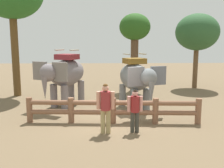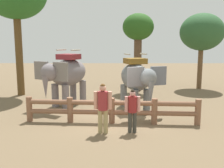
{
  "view_description": "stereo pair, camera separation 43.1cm",
  "coord_description": "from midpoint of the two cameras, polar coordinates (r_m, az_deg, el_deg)",
  "views": [
    {
      "loc": [
        -0.37,
        -10.2,
        3.3
      ],
      "look_at": [
        0.0,
        1.35,
        1.4
      ],
      "focal_mm": 41.23,
      "sensor_mm": 36.0,
      "label": 1
    },
    {
      "loc": [
        0.06,
        -10.21,
        3.3
      ],
      "look_at": [
        0.0,
        1.35,
        1.4
      ],
      "focal_mm": 41.23,
      "sensor_mm": 36.0,
      "label": 2
    }
  ],
  "objects": [
    {
      "name": "elephant_near_left",
      "position": [
        13.53,
        -11.27,
        2.12
      ],
      "size": [
        2.65,
        3.44,
        2.92
      ],
      "color": "slate",
      "rests_on": "ground"
    },
    {
      "name": "tree_far_left",
      "position": [
        17.43,
        4.36,
        11.6
      ],
      "size": [
        2.06,
        2.06,
        5.16
      ],
      "color": "brown",
      "rests_on": "ground"
    },
    {
      "name": "log_fence",
      "position": [
        10.53,
        -0.94,
        -5.5
      ],
      "size": [
        7.13,
        0.66,
        1.05
      ],
      "color": "brown",
      "rests_on": "ground"
    },
    {
      "name": "tourist_man_in_blue",
      "position": [
        9.41,
        3.8,
        -5.28
      ],
      "size": [
        0.57,
        0.32,
        1.6
      ],
      "color": "#393831",
      "rests_on": "ground"
    },
    {
      "name": "ground_plane",
      "position": [
        10.73,
        -0.93,
        -8.59
      ],
      "size": [
        60.0,
        60.0,
        0.0
      ],
      "primitive_type": "plane",
      "color": "brown"
    },
    {
      "name": "tourist_woman_in_black",
      "position": [
        9.25,
        -2.79,
        -4.68
      ],
      "size": [
        0.65,
        0.37,
        1.84
      ],
      "color": "tan",
      "rests_on": "ground"
    },
    {
      "name": "elephant_center",
      "position": [
        12.43,
        4.35,
        1.21
      ],
      "size": [
        2.22,
        3.29,
        2.76
      ],
      "color": "slate",
      "rests_on": "ground"
    },
    {
      "name": "tree_far_right",
      "position": [
        19.3,
        17.76,
        10.81
      ],
      "size": [
        3.02,
        3.02,
        5.26
      ],
      "color": "brown",
      "rests_on": "ground"
    }
  ]
}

